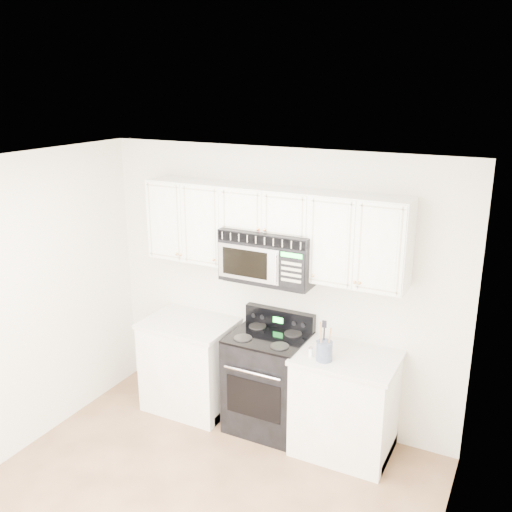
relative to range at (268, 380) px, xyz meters
The scene contains 9 objects.
room 1.67m from the range, 91.78° to the right, with size 3.51×3.51×2.61m.
base_cabinet_left 0.85m from the range, behind, with size 0.86×0.65×0.92m.
base_cabinet_right 0.76m from the range, ahead, with size 0.86×0.65×0.92m.
range is the anchor object (origin of this frame).
upper_cabinets 1.46m from the range, 109.90° to the left, with size 2.44×0.37×0.75m.
microwave 1.20m from the range, 106.04° to the left, with size 0.84×0.47×0.46m.
utensil_crock 0.82m from the range, 17.33° to the right, with size 0.14×0.14×0.36m.
shaker_salt 0.70m from the range, 20.14° to the right, with size 0.04×0.04×0.09m.
shaker_pepper 0.69m from the range, ahead, with size 0.04×0.04×0.09m.
Camera 1 is at (2.08, -2.80, 3.14)m, focal length 40.00 mm.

